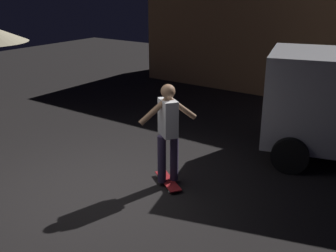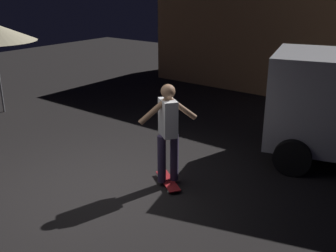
% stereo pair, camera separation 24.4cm
% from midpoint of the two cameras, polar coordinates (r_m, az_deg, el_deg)
% --- Properties ---
extents(ground_plane, '(28.00, 28.00, 0.00)m').
position_cam_midpoint_polar(ground_plane, '(6.69, -9.78, -9.23)').
color(ground_plane, black).
extents(skateboard_ridden, '(0.76, 0.61, 0.07)m').
position_cam_midpoint_polar(skateboard_ridden, '(6.79, 1.04, -7.92)').
color(skateboard_ridden, '#AD1E23').
rests_on(skateboard_ridden, ground_plane).
extents(skater, '(0.63, 0.86, 1.67)m').
position_cam_midpoint_polar(skater, '(6.40, 1.09, -0.12)').
color(skater, '#382D4C').
rests_on(skater, skateboard_ridden).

